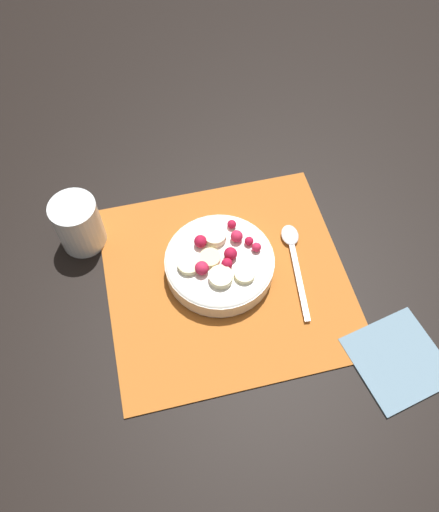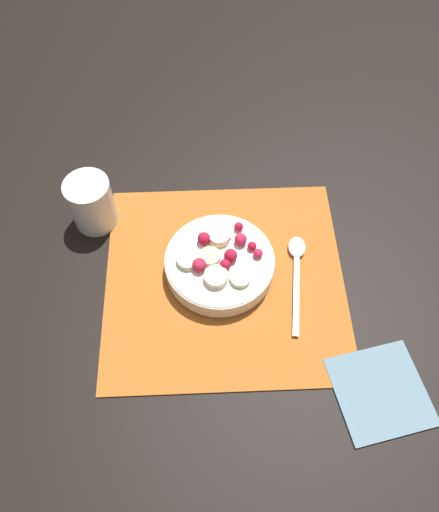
{
  "view_description": "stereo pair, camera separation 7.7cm",
  "coord_description": "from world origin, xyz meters",
  "px_view_note": "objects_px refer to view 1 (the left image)",
  "views": [
    {
      "loc": [
        -0.1,
        -0.37,
        0.71
      ],
      "look_at": [
        -0.01,
        0.02,
        0.05
      ],
      "focal_mm": 35.0,
      "sensor_mm": 36.0,
      "label": 1
    },
    {
      "loc": [
        -0.02,
        -0.39,
        0.71
      ],
      "look_at": [
        -0.01,
        0.02,
        0.05
      ],
      "focal_mm": 35.0,
      "sensor_mm": 36.0,
      "label": 2
    }
  ],
  "objects_px": {
    "fruit_bowl": "(219,262)",
    "drinking_glass": "(78,224)",
    "spoon": "(293,251)",
    "napkin": "(398,359)"
  },
  "relations": [
    {
      "from": "fruit_bowl",
      "to": "drinking_glass",
      "type": "xyz_separation_m",
      "value": [
        -0.21,
        0.11,
        0.02
      ]
    },
    {
      "from": "spoon",
      "to": "drinking_glass",
      "type": "height_order",
      "value": "drinking_glass"
    },
    {
      "from": "fruit_bowl",
      "to": "spoon",
      "type": "relative_size",
      "value": 0.97
    },
    {
      "from": "fruit_bowl",
      "to": "spoon",
      "type": "height_order",
      "value": "fruit_bowl"
    },
    {
      "from": "drinking_glass",
      "to": "napkin",
      "type": "height_order",
      "value": "drinking_glass"
    },
    {
      "from": "spoon",
      "to": "drinking_glass",
      "type": "distance_m",
      "value": 0.35
    },
    {
      "from": "spoon",
      "to": "drinking_glass",
      "type": "relative_size",
      "value": 1.93
    },
    {
      "from": "spoon",
      "to": "drinking_glass",
      "type": "bearing_deg",
      "value": 79.73
    },
    {
      "from": "drinking_glass",
      "to": "napkin",
      "type": "distance_m",
      "value": 0.54
    },
    {
      "from": "drinking_glass",
      "to": "spoon",
      "type": "bearing_deg",
      "value": -17.83
    }
  ]
}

